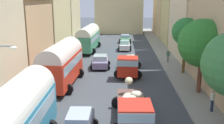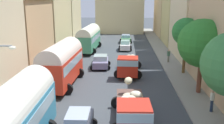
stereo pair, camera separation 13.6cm
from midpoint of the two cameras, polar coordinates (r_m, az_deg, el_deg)
ground_plane at (r=37.26m, az=0.92°, el=1.09°), size 154.00×154.00×0.00m
sidewalk_left at (r=38.18m, az=-10.03°, el=1.30°), size 2.50×70.00×0.14m
sidewalk_right at (r=37.71m, az=12.00°, el=1.05°), size 2.50×70.00×0.14m
building_left_2 at (r=32.84m, az=-19.44°, el=6.23°), size 5.86×9.57×8.61m
building_left_3 at (r=43.46m, az=-14.09°, el=8.93°), size 6.21×11.67×9.54m
building_left_4 at (r=54.18m, az=-10.16°, el=11.93°), size 5.04×9.60×13.11m
building_right_2 at (r=38.25m, az=18.08°, el=9.84°), size 5.17×11.52×11.99m
building_right_3 at (r=48.73m, az=14.16°, el=10.62°), size 4.53×9.14×11.55m
building_right_4 at (r=60.57m, az=12.80°, el=10.83°), size 6.43×13.55×10.62m
distant_church at (r=63.49m, az=1.81°, el=12.37°), size 11.31×7.00×19.16m
parked_bus_0 at (r=14.05m, az=-21.60°, el=-12.50°), size 3.39×9.39×4.09m
parked_bus_1 at (r=25.22m, az=-10.98°, el=-0.00°), size 3.52×8.22×4.21m
parked_bus_2 at (r=41.62m, az=-5.04°, el=5.48°), size 3.49×9.71×3.98m
cargo_truck_0 at (r=17.15m, az=4.71°, el=-10.53°), size 3.04×7.27×2.35m
cargo_truck_1 at (r=28.28m, az=3.75°, el=-0.57°), size 3.18×7.14×2.36m
car_0 at (r=42.18m, az=3.03°, el=3.71°), size 2.25×3.80×1.61m
car_1 at (r=49.28m, az=3.14°, el=5.16°), size 2.34×4.15×1.54m
car_2 at (r=16.36m, az=-7.21°, el=-13.52°), size 2.22×3.74×1.55m
car_3 at (r=31.37m, az=-2.40°, el=0.10°), size 2.50×3.73×1.57m
pedestrian_0 at (r=34.45m, az=12.49°, el=1.43°), size 0.55×0.55×1.80m
pedestrian_1 at (r=20.45m, az=21.44°, el=-7.83°), size 0.43×0.43×1.81m
roadside_tree_1 at (r=23.33m, az=19.49°, el=3.87°), size 4.18×4.18×6.64m
roadside_tree_2 at (r=29.19m, az=16.17°, el=6.36°), size 3.02×3.02×6.27m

